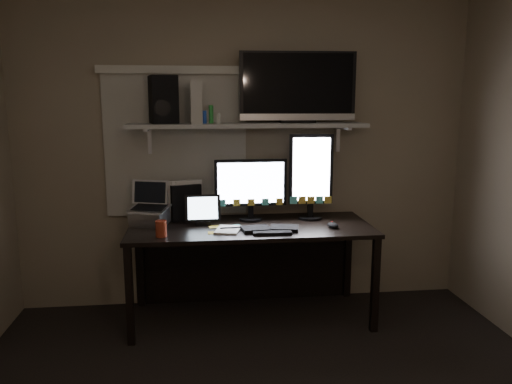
{
  "coord_description": "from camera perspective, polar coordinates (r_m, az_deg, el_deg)",
  "views": [
    {
      "loc": [
        -0.38,
        -2.17,
        1.65
      ],
      "look_at": [
        0.02,
        1.25,
        1.02
      ],
      "focal_mm": 35.0,
      "sensor_mm": 36.0,
      "label": 1
    }
  ],
  "objects": [
    {
      "name": "back_wall",
      "position": [
        4.01,
        -1.2,
        4.7
      ],
      "size": [
        3.6,
        0.0,
        3.6
      ],
      "primitive_type": "plane",
      "rotation": [
        1.57,
        0.0,
        0.0
      ],
      "color": "#7B6D58",
      "rests_on": "floor"
    },
    {
      "name": "window_blinds",
      "position": [
        3.98,
        -9.13,
        5.24
      ],
      "size": [
        1.1,
        0.02,
        1.1
      ],
      "primitive_type": "cube",
      "color": "beige",
      "rests_on": "back_wall"
    },
    {
      "name": "desk",
      "position": [
        3.9,
        -0.8,
        -5.92
      ],
      "size": [
        1.8,
        0.75,
        0.73
      ],
      "color": "black",
      "rests_on": "floor"
    },
    {
      "name": "wall_shelf",
      "position": [
        3.82,
        -0.96,
        7.64
      ],
      "size": [
        1.8,
        0.35,
        0.03
      ],
      "primitive_type": "cube",
      "color": "#A3A49F",
      "rests_on": "back_wall"
    },
    {
      "name": "monitor_landscape",
      "position": [
        3.85,
        -0.61,
        0.31
      ],
      "size": [
        0.56,
        0.07,
        0.49
      ],
      "primitive_type": "cube",
      "rotation": [
        0.0,
        0.0,
        0.01
      ],
      "color": "black",
      "rests_on": "desk"
    },
    {
      "name": "monitor_portrait",
      "position": [
        3.9,
        6.29,
        1.82
      ],
      "size": [
        0.34,
        0.08,
        0.68
      ],
      "primitive_type": "cube",
      "rotation": [
        0.0,
        0.0,
        -0.05
      ],
      "color": "black",
      "rests_on": "desk"
    },
    {
      "name": "keyboard",
      "position": [
        3.6,
        1.62,
        -4.21
      ],
      "size": [
        0.42,
        0.18,
        0.03
      ],
      "primitive_type": "cube",
      "rotation": [
        0.0,
        0.0,
        -0.03
      ],
      "color": "black",
      "rests_on": "desk"
    },
    {
      "name": "mouse",
      "position": [
        3.71,
        8.78,
        -3.77
      ],
      "size": [
        0.09,
        0.12,
        0.04
      ],
      "primitive_type": "ellipsoid",
      "rotation": [
        0.0,
        0.0,
        0.28
      ],
      "color": "black",
      "rests_on": "desk"
    },
    {
      "name": "notepad",
      "position": [
        3.59,
        -3.22,
        -4.34
      ],
      "size": [
        0.22,
        0.26,
        0.01
      ],
      "primitive_type": "cube",
      "rotation": [
        0.0,
        0.0,
        -0.25
      ],
      "color": "white",
      "rests_on": "desk"
    },
    {
      "name": "tablet",
      "position": [
        3.75,
        -6.1,
        -2.04
      ],
      "size": [
        0.27,
        0.12,
        0.23
      ],
      "primitive_type": "cube",
      "rotation": [
        0.0,
        0.0,
        0.04
      ],
      "color": "black",
      "rests_on": "desk"
    },
    {
      "name": "file_sorter",
      "position": [
        3.93,
        -8.09,
        -0.99
      ],
      "size": [
        0.26,
        0.18,
        0.3
      ],
      "primitive_type": "cube",
      "rotation": [
        0.0,
        0.0,
        0.35
      ],
      "color": "black",
      "rests_on": "desk"
    },
    {
      "name": "laptop",
      "position": [
        3.79,
        -12.11,
        -1.4
      ],
      "size": [
        0.34,
        0.31,
        0.32
      ],
      "primitive_type": "cube",
      "rotation": [
        0.0,
        0.0,
        -0.31
      ],
      "color": "silver",
      "rests_on": "desk"
    },
    {
      "name": "cup",
      "position": [
        3.48,
        -10.8,
        -4.14
      ],
      "size": [
        0.1,
        0.1,
        0.11
      ],
      "primitive_type": "cylinder",
      "rotation": [
        0.0,
        0.0,
        -0.33
      ],
      "color": "maroon",
      "rests_on": "desk"
    },
    {
      "name": "sticky_notes",
      "position": [
        3.64,
        -3.11,
        -4.2
      ],
      "size": [
        0.39,
        0.33,
        0.0
      ],
      "primitive_type": null,
      "rotation": [
        0.0,
        0.0,
        -0.33
      ],
      "color": "gold",
      "rests_on": "desk"
    },
    {
      "name": "tv",
      "position": [
        3.92,
        4.78,
        11.81
      ],
      "size": [
        0.9,
        0.19,
        0.54
      ],
      "primitive_type": "cube",
      "rotation": [
        0.0,
        0.0,
        -0.04
      ],
      "color": "black",
      "rests_on": "wall_shelf"
    },
    {
      "name": "game_console",
      "position": [
        3.78,
        -6.78,
        10.09
      ],
      "size": [
        0.09,
        0.26,
        0.31
      ],
      "primitive_type": "cube",
      "rotation": [
        0.0,
        0.0,
        -0.03
      ],
      "color": "#BAB9A8",
      "rests_on": "wall_shelf"
    },
    {
      "name": "speaker",
      "position": [
        3.83,
        -10.55,
        10.33
      ],
      "size": [
        0.24,
        0.27,
        0.35
      ],
      "primitive_type": "cube",
      "rotation": [
        0.0,
        0.0,
        0.22
      ],
      "color": "black",
      "rests_on": "wall_shelf"
    },
    {
      "name": "bottles",
      "position": [
        3.72,
        -5.54,
        8.77
      ],
      "size": [
        0.21,
        0.11,
        0.13
      ],
      "primitive_type": null,
      "rotation": [
        0.0,
        0.0,
        -0.31
      ],
      "color": "#A50F0C",
      "rests_on": "wall_shelf"
    }
  ]
}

